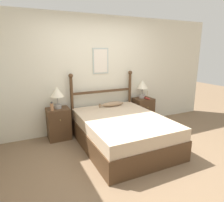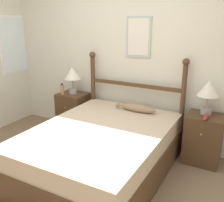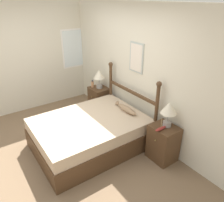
% 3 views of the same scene
% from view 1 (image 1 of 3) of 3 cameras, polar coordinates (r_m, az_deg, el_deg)
% --- Properties ---
extents(ground_plane, '(16.00, 16.00, 0.00)m').
position_cam_1_polar(ground_plane, '(3.46, 5.90, -17.09)').
color(ground_plane, '#7A6047').
extents(wall_back, '(6.40, 0.08, 2.55)m').
position_cam_1_polar(wall_back, '(4.55, -5.10, 7.61)').
color(wall_back, beige).
rests_on(wall_back, ground_plane).
extents(bed, '(1.49, 2.00, 0.58)m').
position_cam_1_polar(bed, '(3.88, 3.02, -8.72)').
color(bed, '#4C331E').
rests_on(bed, ground_plane).
extents(headboard, '(1.52, 0.10, 1.34)m').
position_cam_1_polar(headboard, '(4.57, -2.69, 1.04)').
color(headboard, '#4C331E').
rests_on(headboard, ground_plane).
extents(nightstand_left, '(0.45, 0.41, 0.65)m').
position_cam_1_polar(nightstand_left, '(4.30, -14.97, -6.26)').
color(nightstand_left, '#4C331E').
rests_on(nightstand_left, ground_plane).
extents(nightstand_right, '(0.45, 0.41, 0.65)m').
position_cam_1_polar(nightstand_right, '(5.06, 8.83, -2.83)').
color(nightstand_right, '#4C331E').
rests_on(nightstand_right, ground_plane).
extents(table_lamp_left, '(0.27, 0.27, 0.44)m').
position_cam_1_polar(table_lamp_left, '(4.14, -15.43, 2.09)').
color(table_lamp_left, gray).
rests_on(table_lamp_left, nightstand_left).
extents(table_lamp_right, '(0.27, 0.27, 0.44)m').
position_cam_1_polar(table_lamp_right, '(4.95, 8.70, 4.38)').
color(table_lamp_right, gray).
rests_on(table_lamp_right, nightstand_right).
extents(bottle, '(0.06, 0.06, 0.18)m').
position_cam_1_polar(bottle, '(4.07, -16.82, -1.53)').
color(bottle, tan).
rests_on(bottle, nightstand_left).
extents(model_boat, '(0.06, 0.24, 0.21)m').
position_cam_1_polar(model_boat, '(4.89, 9.98, 0.79)').
color(model_boat, maroon).
rests_on(model_boat, nightstand_right).
extents(fish_pillow, '(0.59, 0.13, 0.11)m').
position_cam_1_polar(fish_pillow, '(4.45, -0.01, -0.91)').
color(fish_pillow, '#997A5B').
rests_on(fish_pillow, bed).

